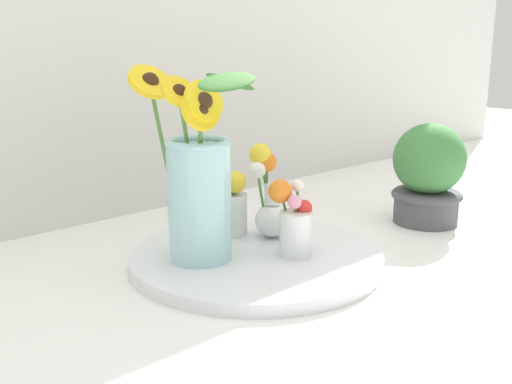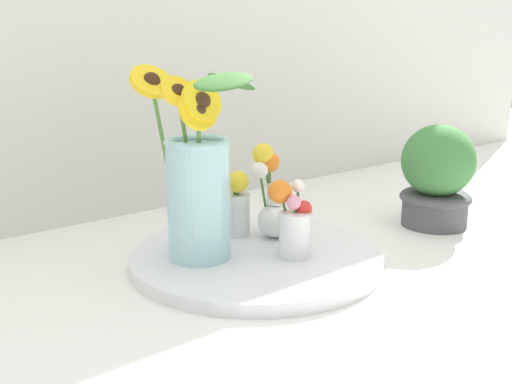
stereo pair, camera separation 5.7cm
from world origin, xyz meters
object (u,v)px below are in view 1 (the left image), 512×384
object	(u,v)px
mason_jar_sunflowers	(198,186)
serving_tray	(256,257)
potted_plant	(428,174)
vase_small_back	(233,203)
vase_bulb_right	(269,198)
vase_small_center	(293,221)

from	to	relation	value
mason_jar_sunflowers	serving_tray	bearing A→B (deg)	-22.62
serving_tray	potted_plant	distance (m)	0.48
mason_jar_sunflowers	vase_small_back	world-z (taller)	mason_jar_sunflowers
serving_tray	vase_bulb_right	xyz separation A→B (m)	(0.08, 0.05, 0.09)
potted_plant	vase_small_center	bearing A→B (deg)	178.60
vase_small_back	potted_plant	bearing A→B (deg)	-22.40
vase_small_center	vase_small_back	bearing A→B (deg)	90.24
vase_bulb_right	vase_small_back	world-z (taller)	vase_bulb_right
vase_small_back	vase_bulb_right	bearing A→B (deg)	-51.41
mason_jar_sunflowers	vase_small_center	bearing A→B (deg)	-36.39
mason_jar_sunflowers	potted_plant	world-z (taller)	mason_jar_sunflowers
mason_jar_sunflowers	vase_bulb_right	size ratio (longest dim) A/B	1.84
vase_bulb_right	vase_small_back	size ratio (longest dim) A/B	1.40
mason_jar_sunflowers	vase_small_back	bearing A→B (deg)	25.69
serving_tray	vase_small_center	distance (m)	0.10
potted_plant	mason_jar_sunflowers	bearing A→B (deg)	168.86
vase_bulb_right	serving_tray	bearing A→B (deg)	-147.87
vase_small_center	vase_small_back	world-z (taller)	vase_small_center
vase_small_center	potted_plant	distance (m)	0.43
mason_jar_sunflowers	potted_plant	size ratio (longest dim) A/B	1.49
serving_tray	mason_jar_sunflowers	xyz separation A→B (m)	(-0.10, 0.04, 0.15)
vase_small_back	mason_jar_sunflowers	bearing A→B (deg)	-154.31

